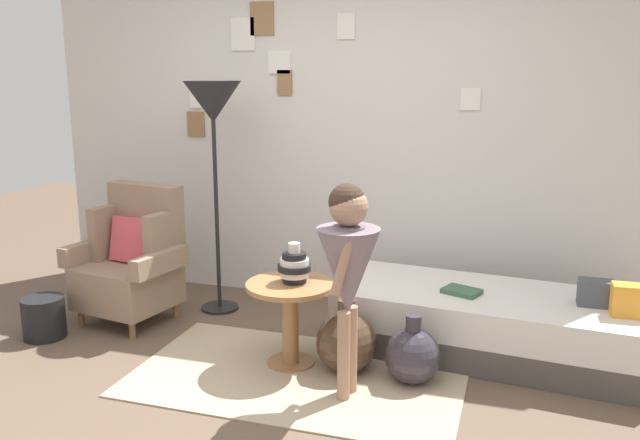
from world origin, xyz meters
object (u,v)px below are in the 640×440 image
daybed (491,324)px  person_child (348,263)px  vase_striped (294,266)px  demijohn_near (346,342)px  magazine_basket (44,318)px  floor_lamp (213,111)px  armchair (133,260)px  book_on_daybed (462,291)px  demijohn_far (413,355)px  side_table (290,307)px

daybed → person_child: size_ratio=1.65×
vase_striped → demijohn_near: bearing=-3.3°
demijohn_near → magazine_basket: demijohn_near is taller
daybed → person_child: 1.23m
person_child → floor_lamp: bearing=141.0°
armchair → vase_striped: armchair is taller
book_on_daybed → person_child: bearing=-124.7°
vase_striped → demijohn_far: vase_striped is taller
side_table → person_child: bearing=-33.7°
demijohn_near → demijohn_far: size_ratio=1.10×
daybed → demijohn_near: 0.96m
demijohn_near → book_on_daybed: bearing=37.1°
side_table → book_on_daybed: bearing=26.2°
daybed → person_child: (-0.72, -0.83, 0.57)m
magazine_basket → side_table: bearing=3.5°
demijohn_near → person_child: bearing=-73.8°
side_table → person_child: person_child is taller
armchair → side_table: size_ratio=1.82×
daybed → side_table: side_table is taller
armchair → book_on_daybed: 2.31m
floor_lamp → person_child: (1.28, -1.04, -0.71)m
vase_striped → demijohn_near: vase_striped is taller
floor_lamp → magazine_basket: (-0.88, -0.86, -1.34)m
book_on_daybed → demijohn_near: size_ratio=0.49×
book_on_daybed → demijohn_far: bearing=-113.8°
side_table → demijohn_near: size_ratio=1.18×
floor_lamp → demijohn_near: 1.91m
vase_striped → magazine_basket: (-1.75, -0.13, -0.48)m
armchair → magazine_basket: (-0.39, -0.50, -0.30)m
demijohn_near → daybed: bearing=33.2°
side_table → demijohn_far: size_ratio=1.30×
daybed → floor_lamp: size_ratio=1.16×
daybed → demijohn_far: size_ratio=4.82×
demijohn_near → demijohn_far: 0.40m
magazine_basket → floor_lamp: bearing=44.0°
demijohn_far → vase_striped: bearing=176.7°
armchair → side_table: 1.40m
side_table → demijohn_near: bearing=1.4°
armchair → vase_striped: bearing=-15.0°
armchair → demijohn_near: armchair is taller
floor_lamp → book_on_daybed: floor_lamp is taller
side_table → demijohn_near: side_table is taller
armchair → floor_lamp: floor_lamp is taller
side_table → vase_striped: vase_striped is taller
floor_lamp → magazine_basket: 1.82m
magazine_basket → demijohn_far: bearing=2.1°
daybed → floor_lamp: bearing=173.8°
magazine_basket → demijohn_near: bearing=3.1°
person_child → demijohn_near: person_child is taller
side_table → vase_striped: bearing=55.1°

